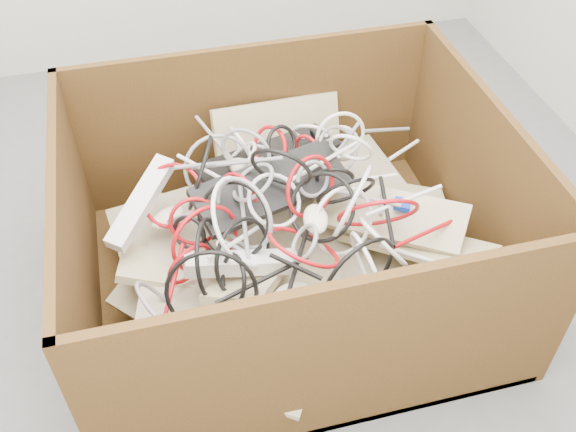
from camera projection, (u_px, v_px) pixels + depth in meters
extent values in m
plane|color=#58585B|center=(244.00, 283.00, 2.14)|extent=(3.00, 3.00, 0.00)
cube|color=#35200D|center=(290.00, 284.00, 2.12)|extent=(1.24, 1.03, 0.03)
cube|color=#35200D|center=(254.00, 122.00, 2.27)|extent=(1.24, 0.03, 0.60)
cube|color=#35200D|center=(342.00, 363.00, 1.57)|extent=(1.24, 0.02, 0.60)
cube|color=#35200D|center=(479.00, 187.00, 2.02)|extent=(0.02, 0.98, 0.60)
cube|color=#35200D|center=(78.00, 258.00, 1.81)|extent=(0.03, 0.98, 0.60)
cube|color=tan|center=(288.00, 264.00, 2.08)|extent=(1.09, 0.94, 0.20)
cube|color=tan|center=(261.00, 270.00, 1.96)|extent=(0.78, 0.70, 0.21)
cube|color=tan|center=(174.00, 254.00, 1.98)|extent=(0.44, 0.42, 0.16)
cube|color=tan|center=(379.00, 196.00, 2.16)|extent=(0.48, 0.28, 0.13)
cube|color=tan|center=(293.00, 331.00, 1.78)|extent=(0.37, 0.47, 0.12)
cube|color=tan|center=(200.00, 275.00, 1.88)|extent=(0.46, 0.26, 0.18)
cube|color=tan|center=(417.00, 243.00, 1.93)|extent=(0.42, 0.44, 0.16)
cube|color=tan|center=(278.00, 125.00, 2.20)|extent=(0.45, 0.18, 0.21)
cube|color=tan|center=(259.00, 267.00, 1.84)|extent=(0.37, 0.44, 0.23)
cube|color=tan|center=(388.00, 215.00, 1.93)|extent=(0.46, 0.40, 0.12)
cube|color=black|center=(268.00, 157.00, 2.04)|extent=(0.48, 0.29, 0.06)
cube|color=black|center=(271.00, 186.00, 1.86)|extent=(0.48, 0.29, 0.08)
ellipsoid|color=beige|center=(168.00, 217.00, 1.90)|extent=(0.13, 0.11, 0.04)
ellipsoid|color=beige|center=(339.00, 150.00, 2.08)|extent=(0.10, 0.13, 0.04)
ellipsoid|color=beige|center=(290.00, 294.00, 1.73)|extent=(0.13, 0.10, 0.04)
ellipsoid|color=beige|center=(316.00, 219.00, 1.74)|extent=(0.09, 0.12, 0.04)
ellipsoid|color=beige|center=(244.00, 169.00, 1.93)|extent=(0.11, 0.13, 0.04)
cube|color=silver|center=(141.00, 202.00, 1.85)|extent=(0.23, 0.28, 0.13)
cube|color=silver|center=(241.00, 263.00, 1.73)|extent=(0.31, 0.08, 0.10)
cube|color=#0D2DC6|center=(402.00, 204.00, 1.90)|extent=(0.06, 0.06, 0.03)
torus|color=gray|center=(313.00, 179.00, 1.85)|extent=(0.13, 0.10, 0.10)
torus|color=gray|center=(219.00, 169.00, 1.94)|extent=(0.29, 0.14, 0.27)
torus|color=gray|center=(304.00, 243.00, 1.68)|extent=(0.10, 0.15, 0.12)
torus|color=black|center=(281.00, 168.00, 1.76)|extent=(0.21, 0.16, 0.24)
torus|color=silver|center=(369.00, 272.00, 1.69)|extent=(0.09, 0.31, 0.31)
torus|color=silver|center=(313.00, 134.00, 2.05)|extent=(0.18, 0.12, 0.15)
torus|color=#A90C11|center=(189.00, 264.00, 1.75)|extent=(0.18, 0.12, 0.20)
torus|color=#A90C11|center=(239.00, 193.00, 1.83)|extent=(0.11, 0.13, 0.16)
torus|color=silver|center=(243.00, 149.00, 2.03)|extent=(0.09, 0.19, 0.18)
torus|color=gray|center=(192.00, 215.00, 1.86)|extent=(0.19, 0.15, 0.14)
torus|color=black|center=(335.00, 178.00, 1.87)|extent=(0.16, 0.07, 0.16)
torus|color=#A90C11|center=(311.00, 187.00, 1.80)|extent=(0.21, 0.14, 0.20)
torus|color=#A90C11|center=(378.00, 213.00, 1.78)|extent=(0.31, 0.16, 0.28)
torus|color=#A90C11|center=(205.00, 240.00, 1.74)|extent=(0.23, 0.13, 0.25)
torus|color=black|center=(320.00, 145.00, 2.02)|extent=(0.07, 0.18, 0.17)
torus|color=black|center=(212.00, 293.00, 1.63)|extent=(0.33, 0.15, 0.31)
torus|color=gray|center=(170.00, 317.00, 1.65)|extent=(0.19, 0.27, 0.28)
torus|color=silver|center=(148.00, 192.00, 1.94)|extent=(0.16, 0.17, 0.19)
torus|color=#A90C11|center=(172.00, 196.00, 1.87)|extent=(0.19, 0.22, 0.18)
torus|color=silver|center=(351.00, 148.00, 1.91)|extent=(0.14, 0.13, 0.17)
torus|color=#A90C11|center=(195.00, 221.00, 1.80)|extent=(0.20, 0.08, 0.20)
torus|color=#A90C11|center=(270.00, 148.00, 1.95)|extent=(0.10, 0.18, 0.17)
torus|color=black|center=(359.00, 275.00, 1.68)|extent=(0.32, 0.14, 0.34)
torus|color=gray|center=(338.00, 149.00, 2.00)|extent=(0.16, 0.14, 0.16)
torus|color=black|center=(281.00, 144.00, 1.91)|extent=(0.10, 0.11, 0.13)
torus|color=silver|center=(343.00, 221.00, 1.79)|extent=(0.26, 0.15, 0.24)
torus|color=silver|center=(341.00, 143.00, 2.10)|extent=(0.14, 0.12, 0.09)
torus|color=silver|center=(268.00, 157.00, 1.98)|extent=(0.18, 0.19, 0.09)
torus|color=gray|center=(244.00, 214.00, 1.73)|extent=(0.18, 0.20, 0.25)
torus|color=black|center=(233.00, 280.00, 1.65)|extent=(0.08, 0.16, 0.15)
torus|color=black|center=(209.00, 258.00, 1.71)|extent=(0.10, 0.27, 0.28)
torus|color=black|center=(243.00, 257.00, 1.72)|extent=(0.24, 0.18, 0.28)
torus|color=silver|center=(340.00, 136.00, 1.99)|extent=(0.21, 0.05, 0.21)
torus|color=black|center=(200.00, 173.00, 1.90)|extent=(0.15, 0.26, 0.27)
torus|color=silver|center=(383.00, 242.00, 1.73)|extent=(0.14, 0.20, 0.20)
torus|color=silver|center=(237.00, 163.00, 1.97)|extent=(0.16, 0.22, 0.18)
torus|color=black|center=(346.00, 191.00, 1.85)|extent=(0.22, 0.13, 0.20)
torus|color=gray|center=(246.00, 152.00, 1.89)|extent=(0.19, 0.13, 0.22)
torus|color=black|center=(189.00, 233.00, 1.79)|extent=(0.13, 0.08, 0.13)
torus|color=black|center=(233.00, 221.00, 1.75)|extent=(0.21, 0.26, 0.24)
torus|color=#A90C11|center=(307.00, 150.00, 2.00)|extent=(0.09, 0.13, 0.14)
torus|color=silver|center=(352.00, 203.00, 1.78)|extent=(0.21, 0.21, 0.25)
torus|color=black|center=(322.00, 207.00, 1.76)|extent=(0.23, 0.21, 0.19)
torus|color=gray|center=(253.00, 182.00, 1.80)|extent=(0.13, 0.14, 0.10)
torus|color=#A90C11|center=(304.00, 247.00, 1.70)|extent=(0.26, 0.28, 0.16)
torus|color=silver|center=(274.00, 200.00, 1.78)|extent=(0.22, 0.20, 0.13)
torus|color=silver|center=(241.00, 221.00, 1.72)|extent=(0.19, 0.30, 0.30)
torus|color=silver|center=(237.00, 254.00, 1.72)|extent=(0.12, 0.14, 0.13)
cylinder|color=silver|center=(326.00, 160.00, 1.91)|extent=(0.26, 0.17, 0.05)
cylinder|color=gray|center=(337.00, 153.00, 2.03)|extent=(0.22, 0.21, 0.07)
cylinder|color=gray|center=(387.00, 130.00, 2.24)|extent=(0.20, 0.08, 0.09)
cylinder|color=gray|center=(221.00, 163.00, 1.91)|extent=(0.27, 0.08, 0.09)
cylinder|color=gray|center=(215.00, 139.00, 2.02)|extent=(0.09, 0.24, 0.04)
cylinder|color=black|center=(387.00, 210.00, 1.80)|extent=(0.06, 0.25, 0.04)
cylinder|color=silver|center=(374.00, 178.00, 1.90)|extent=(0.15, 0.03, 0.04)
cylinder|color=black|center=(263.00, 280.00, 1.64)|extent=(0.26, 0.09, 0.03)
cylinder|color=gray|center=(233.00, 163.00, 1.89)|extent=(0.28, 0.12, 0.08)
cylinder|color=black|center=(299.00, 257.00, 1.71)|extent=(0.14, 0.26, 0.02)
cylinder|color=silver|center=(404.00, 150.00, 2.11)|extent=(0.15, 0.10, 0.03)
cylinder|color=silver|center=(418.00, 257.00, 1.77)|extent=(0.16, 0.19, 0.06)
cylinder|color=black|center=(296.00, 267.00, 1.65)|extent=(0.12, 0.11, 0.03)
cylinder|color=silver|center=(404.00, 201.00, 1.81)|extent=(0.23, 0.04, 0.05)
cylinder|color=silver|center=(241.00, 238.00, 1.75)|extent=(0.20, 0.15, 0.05)
cylinder|color=#A90C11|center=(172.00, 287.00, 1.70)|extent=(0.11, 0.23, 0.09)
cylinder|color=#A90C11|center=(425.00, 233.00, 1.81)|extent=(0.24, 0.11, 0.06)
cylinder|color=silver|center=(477.00, 266.00, 1.72)|extent=(0.21, 0.07, 0.02)
cylinder|color=gray|center=(244.00, 218.00, 1.78)|extent=(0.04, 0.24, 0.09)
cylinder|color=gray|center=(369.00, 198.00, 1.81)|extent=(0.16, 0.11, 0.02)
cylinder|color=silver|center=(218.00, 177.00, 1.88)|extent=(0.21, 0.21, 0.05)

